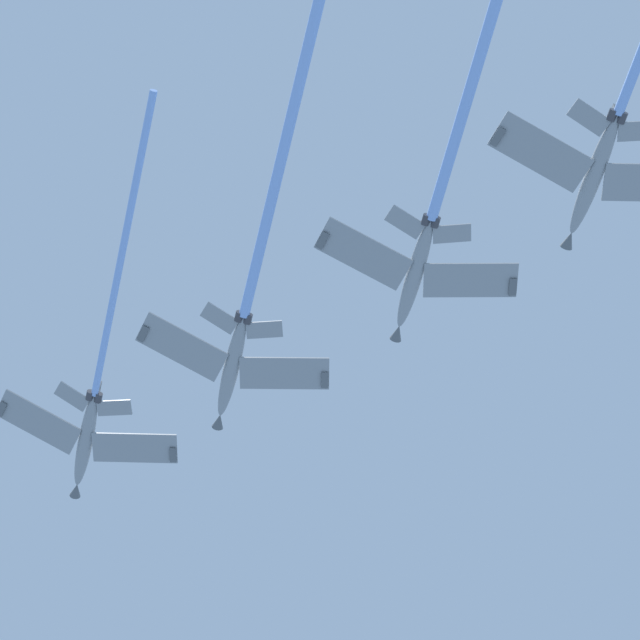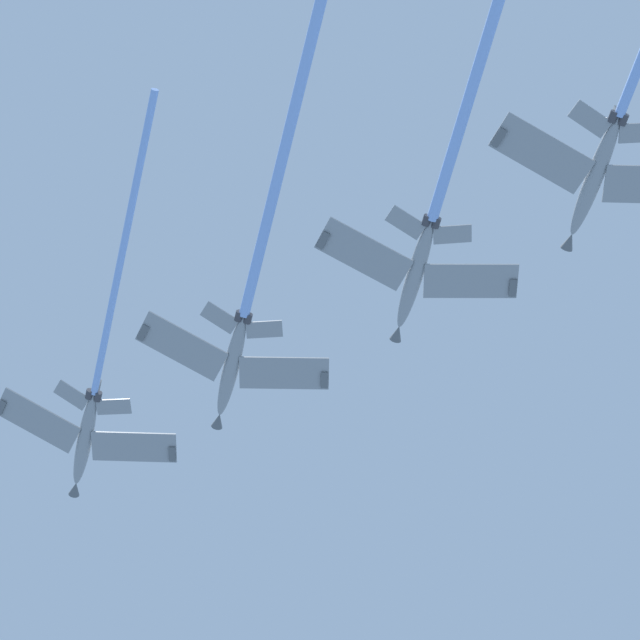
# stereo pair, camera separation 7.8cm
# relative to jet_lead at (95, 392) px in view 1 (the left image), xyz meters

# --- Properties ---
(jet_lead) EXTENTS (41.51, 23.88, 17.83)m
(jet_lead) POSITION_rel_jet_lead_xyz_m (0.00, 0.00, 0.00)
(jet_lead) COLOR gray
(jet_second) EXTENTS (43.39, 25.36, 18.58)m
(jet_second) POSITION_rel_jet_lead_xyz_m (21.02, 5.40, -7.86)
(jet_second) COLOR gray
(jet_third) EXTENTS (43.67, 26.00, 20.22)m
(jet_third) POSITION_rel_jet_lead_xyz_m (40.10, 13.36, -12.76)
(jet_third) COLOR gray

